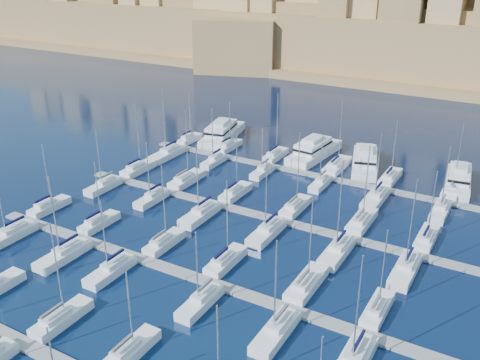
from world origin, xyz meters
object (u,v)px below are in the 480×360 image
Objects in this scene: motor_yacht_a at (222,132)px; motor_yacht_d at (459,179)px; motor_yacht_b at (314,150)px; motor_yacht_c at (365,160)px; sailboat_2 at (61,318)px.

motor_yacht_d is (56.37, -1.80, 0.00)m from motor_yacht_a.
motor_yacht_b is 12.13m from motor_yacht_c.
sailboat_2 is 74.18m from motor_yacht_a.
motor_yacht_d is at bearing -2.64° from motor_yacht_c.
motor_yacht_b is (4.83, 70.97, 0.98)m from sailboat_2.
sailboat_2 reaches higher than motor_yacht_c.
sailboat_2 is at bearing -117.56° from motor_yacht_d.
motor_yacht_a is at bearing 105.66° from sailboat_2.
motor_yacht_c is 1.14× the size of motor_yacht_d.
motor_yacht_a is 1.07× the size of motor_yacht_b.
motor_yacht_b is at bearing 86.11° from sailboat_2.
motor_yacht_a is at bearing 178.18° from motor_yacht_d.
motor_yacht_a is at bearing 178.60° from motor_yacht_c.
sailboat_2 is 72.53m from motor_yacht_c.
sailboat_2 is 0.73× the size of motor_yacht_a.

